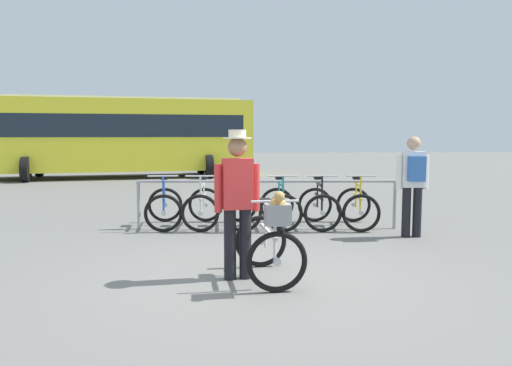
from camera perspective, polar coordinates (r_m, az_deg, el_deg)
The scene contains 12 objects.
ground_plane at distance 5.83m, azimuth -0.14°, elevation -10.96°, with size 80.00×80.00×0.00m, color slate.
bike_rack_rail at distance 8.64m, azimuth 1.29°, elevation -0.77°, with size 4.60×0.28×0.88m.
racked_bike_blue at distance 9.01m, azimuth -10.64°, elevation -2.75°, with size 0.77×1.15×0.97m.
racked_bike_white at distance 8.91m, azimuth -6.21°, elevation -2.77°, with size 0.71×1.14×0.98m.
racked_bike_red at distance 8.86m, azimuth -1.69°, elevation -2.79°, with size 0.69×1.13×0.98m.
racked_bike_teal at distance 8.87m, azimuth 2.83°, elevation -2.78°, with size 0.69×1.10×0.97m.
racked_bike_black at distance 8.94m, azimuth 7.32°, elevation -2.76°, with size 0.71×1.14×0.97m.
racked_bike_yellow at distance 9.06m, azimuth 11.72°, elevation -2.72°, with size 0.79×1.17×0.97m.
featured_bicycle at distance 5.56m, azimuth 1.68°, elevation -6.62°, with size 0.77×1.24×1.09m.
person_with_featured_bike at distance 5.60m, azimuth -2.17°, elevation -1.74°, with size 0.52×0.32×1.72m.
pedestrian_with_backpack at distance 8.30m, azimuth 17.86°, elevation 0.33°, with size 0.53×0.34×1.64m.
bus_distant at distance 19.84m, azimuth -15.44°, elevation 5.66°, with size 10.29×4.60×3.08m.
Camera 1 is at (-0.29, -5.58, 1.67)m, focal length 34.30 mm.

